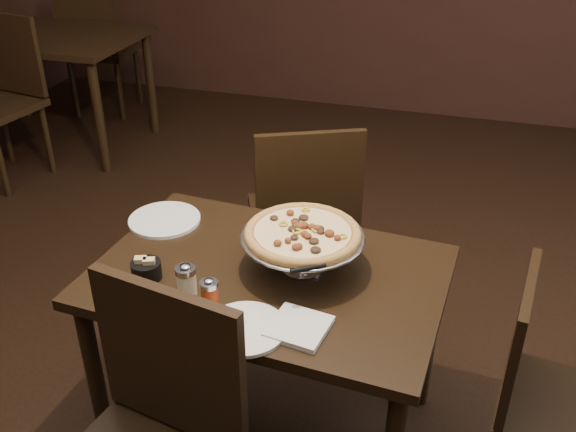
# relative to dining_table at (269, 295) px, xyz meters

# --- Properties ---
(room) EXTENTS (6.04, 7.04, 2.84)m
(room) POSITION_rel_dining_table_xyz_m (-0.01, -0.06, 0.80)
(room) COLOR black
(room) RESTS_ON ground
(dining_table) EXTENTS (1.16, 0.81, 0.69)m
(dining_table) POSITION_rel_dining_table_xyz_m (0.00, 0.00, 0.00)
(dining_table) COLOR black
(dining_table) RESTS_ON ground
(background_table) EXTENTS (1.25, 0.83, 0.78)m
(background_table) POSITION_rel_dining_table_xyz_m (-2.27, 2.10, 0.08)
(background_table) COLOR black
(background_table) RESTS_ON ground
(pizza_stand) EXTENTS (0.39, 0.39, 0.16)m
(pizza_stand) POSITION_rel_dining_table_xyz_m (0.10, 0.05, 0.22)
(pizza_stand) COLOR #B5B5BC
(pizza_stand) RESTS_ON dining_table
(parmesan_shaker) EXTENTS (0.06, 0.06, 0.11)m
(parmesan_shaker) POSITION_rel_dining_table_xyz_m (-0.20, -0.18, 0.14)
(parmesan_shaker) COLOR #EEEBB9
(parmesan_shaker) RESTS_ON dining_table
(pepper_flake_shaker) EXTENTS (0.05, 0.05, 0.09)m
(pepper_flake_shaker) POSITION_rel_dining_table_xyz_m (-0.11, -0.21, 0.14)
(pepper_flake_shaker) COLOR maroon
(pepper_flake_shaker) RESTS_ON dining_table
(packet_caddy) EXTENTS (0.09, 0.09, 0.07)m
(packet_caddy) POSITION_rel_dining_table_xyz_m (-0.36, -0.14, 0.12)
(packet_caddy) COLOR black
(packet_caddy) RESTS_ON dining_table
(napkin_stack) EXTENTS (0.18, 0.18, 0.02)m
(napkin_stack) POSITION_rel_dining_table_xyz_m (0.17, -0.25, 0.10)
(napkin_stack) COLOR silver
(napkin_stack) RESTS_ON dining_table
(plate_left) EXTENTS (0.26, 0.26, 0.01)m
(plate_left) POSITION_rel_dining_table_xyz_m (-0.46, 0.19, 0.10)
(plate_left) COLOR white
(plate_left) RESTS_ON dining_table
(plate_near) EXTENTS (0.24, 0.24, 0.01)m
(plate_near) POSITION_rel_dining_table_xyz_m (0.03, -0.29, 0.10)
(plate_near) COLOR white
(plate_near) RESTS_ON dining_table
(serving_spatula) EXTENTS (0.14, 0.14, 0.02)m
(serving_spatula) POSITION_rel_dining_table_xyz_m (0.16, -0.13, 0.22)
(serving_spatula) COLOR #B5B5BC
(serving_spatula) RESTS_ON pizza_stand
(chair_far) EXTENTS (0.58, 0.58, 0.93)m
(chair_far) POSITION_rel_dining_table_xyz_m (-0.07, 0.71, -0.09)
(chair_far) COLOR black
(chair_far) RESTS_ON ground
(chair_side) EXTENTS (0.43, 0.43, 0.82)m
(chair_side) POSITION_rel_dining_table_xyz_m (0.88, -0.02, -0.15)
(chair_side) COLOR black
(chair_side) RESTS_ON ground
(bg_chair_far) EXTENTS (0.52, 0.52, 1.01)m
(bg_chair_far) POSITION_rel_dining_table_xyz_m (-2.27, 2.69, -0.05)
(bg_chair_far) COLOR black
(bg_chair_far) RESTS_ON ground
(bg_chair_near) EXTENTS (0.54, 0.54, 1.00)m
(bg_chair_near) POSITION_rel_dining_table_xyz_m (-2.25, 1.55, -0.05)
(bg_chair_near) COLOR black
(bg_chair_near) RESTS_ON ground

